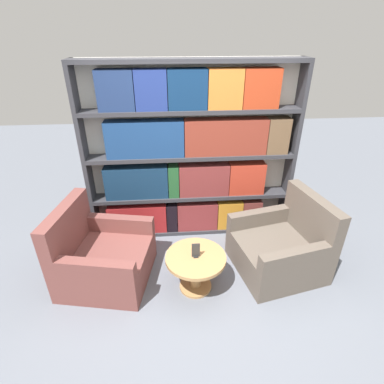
% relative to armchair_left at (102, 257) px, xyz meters
% --- Properties ---
extents(ground_plane, '(14.00, 14.00, 0.00)m').
position_rel_armchair_left_xyz_m(ground_plane, '(1.11, -0.33, -0.29)').
color(ground_plane, slate).
extents(bookshelf, '(2.71, 0.30, 2.32)m').
position_rel_armchair_left_xyz_m(bookshelf, '(1.10, 0.89, 0.85)').
color(bookshelf, silver).
rests_on(bookshelf, ground_plane).
extents(armchair_left, '(1.10, 1.09, 0.93)m').
position_rel_armchair_left_xyz_m(armchair_left, '(0.00, 0.00, 0.00)').
color(armchair_left, brown).
rests_on(armchair_left, ground_plane).
extents(armchair_right, '(1.12, 1.10, 0.93)m').
position_rel_armchair_left_xyz_m(armchair_right, '(2.13, 0.00, 0.00)').
color(armchair_right, brown).
rests_on(armchair_right, ground_plane).
extents(coffee_table, '(0.66, 0.66, 0.45)m').
position_rel_armchair_left_xyz_m(coffee_table, '(1.06, -0.26, 0.03)').
color(coffee_table, '#AD7F4C').
rests_on(coffee_table, ground_plane).
extents(table_sign, '(0.09, 0.06, 0.17)m').
position_rel_armchair_left_xyz_m(table_sign, '(1.06, -0.26, 0.23)').
color(table_sign, black).
rests_on(table_sign, coffee_table).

